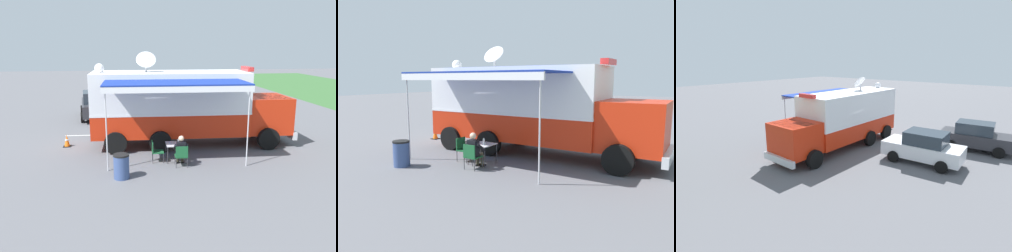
% 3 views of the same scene
% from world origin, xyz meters
% --- Properties ---
extents(ground_plane, '(100.00, 100.00, 0.00)m').
position_xyz_m(ground_plane, '(0.00, 0.00, 0.00)').
color(ground_plane, '#5B5B60').
extents(lot_stripe, '(0.26, 4.80, 0.01)m').
position_xyz_m(lot_stripe, '(-2.27, -2.88, 0.00)').
color(lot_stripe, silver).
rests_on(lot_stripe, ground).
extents(command_truck, '(5.02, 9.56, 4.53)m').
position_xyz_m(command_truck, '(0.05, 0.75, 1.94)').
color(command_truck, red).
rests_on(command_truck, ground).
extents(folding_table, '(0.82, 0.82, 0.73)m').
position_xyz_m(folding_table, '(2.41, -0.06, 0.67)').
color(folding_table, silver).
rests_on(folding_table, ground).
extents(water_bottle, '(0.07, 0.07, 0.22)m').
position_xyz_m(water_bottle, '(2.46, 0.03, 0.83)').
color(water_bottle, silver).
rests_on(water_bottle, folding_table).
extents(folding_chair_at_table, '(0.49, 0.49, 0.87)m').
position_xyz_m(folding_chair_at_table, '(3.21, 0.04, 0.51)').
color(folding_chair_at_table, '#19562D').
rests_on(folding_chair_at_table, ground).
extents(folding_chair_beside_table, '(0.49, 0.49, 0.87)m').
position_xyz_m(folding_chair_beside_table, '(2.43, -0.91, 0.51)').
color(folding_chair_beside_table, '#19562D').
rests_on(folding_chair_beside_table, ground).
extents(seated_responder, '(0.67, 0.56, 1.25)m').
position_xyz_m(seated_responder, '(3.02, 0.05, 0.65)').
color(seated_responder, black).
rests_on(seated_responder, ground).
extents(trash_bin, '(0.57, 0.57, 0.91)m').
position_xyz_m(trash_bin, '(4.12, -2.30, 0.46)').
color(trash_bin, '#384C7F').
rests_on(trash_bin, ground).
extents(traffic_cone, '(0.36, 0.36, 0.58)m').
position_xyz_m(traffic_cone, '(-0.29, -4.87, 0.28)').
color(traffic_cone, black).
rests_on(traffic_cone, ground).
extents(car_behind_truck, '(4.30, 2.21, 1.76)m').
position_xyz_m(car_behind_truck, '(-5.17, 0.14, 0.88)').
color(car_behind_truck, silver).
rests_on(car_behind_truck, ground).
extents(car_far_corner, '(4.37, 2.36, 1.76)m').
position_xyz_m(car_far_corner, '(-6.91, -3.94, 0.88)').
color(car_far_corner, '#2D2D33').
rests_on(car_far_corner, ground).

